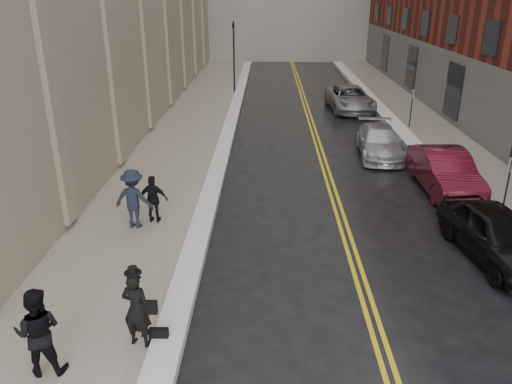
# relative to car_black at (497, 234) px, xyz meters

# --- Properties ---
(sidewalk_left) EXTENTS (4.00, 64.00, 0.15)m
(sidewalk_left) POSITION_rel_car_black_xyz_m (-11.07, 10.56, -0.69)
(sidewalk_left) COLOR gray
(sidewalk_left) RESTS_ON ground
(sidewalk_right) EXTENTS (3.00, 64.00, 0.15)m
(sidewalk_right) POSITION_rel_car_black_xyz_m (2.43, 10.56, -0.69)
(sidewalk_right) COLOR gray
(sidewalk_right) RESTS_ON ground
(lane_stripe_a) EXTENTS (0.12, 64.00, 0.01)m
(lane_stripe_a) POSITION_rel_car_black_xyz_m (-4.19, 10.56, -0.76)
(lane_stripe_a) COLOR gold
(lane_stripe_a) RESTS_ON ground
(lane_stripe_b) EXTENTS (0.12, 64.00, 0.01)m
(lane_stripe_b) POSITION_rel_car_black_xyz_m (-3.95, 10.56, -0.76)
(lane_stripe_b) COLOR gold
(lane_stripe_b) RESTS_ON ground
(snow_ridge_left) EXTENTS (0.70, 60.80, 0.26)m
(snow_ridge_left) POSITION_rel_car_black_xyz_m (-8.77, 10.56, -0.64)
(snow_ridge_left) COLOR white
(snow_ridge_left) RESTS_ON ground
(snow_ridge_right) EXTENTS (0.85, 60.80, 0.30)m
(snow_ridge_right) POSITION_rel_car_black_xyz_m (0.58, 10.56, -0.62)
(snow_ridge_right) COLOR white
(snow_ridge_right) RESTS_ON ground
(traffic_signal) EXTENTS (0.18, 0.15, 5.20)m
(traffic_signal) POSITION_rel_car_black_xyz_m (-9.17, 24.56, 2.32)
(traffic_signal) COLOR black
(traffic_signal) RESTS_ON ground
(parking_sign_near) EXTENTS (0.06, 0.35, 2.23)m
(parking_sign_near) POSITION_rel_car_black_xyz_m (1.33, 2.56, 0.59)
(parking_sign_near) COLOR black
(parking_sign_near) RESTS_ON ground
(parking_sign_far) EXTENTS (0.06, 0.35, 2.23)m
(parking_sign_far) POSITION_rel_car_black_xyz_m (1.33, 14.56, 0.59)
(parking_sign_far) COLOR black
(parking_sign_far) RESTS_ON ground
(car_black) EXTENTS (2.39, 4.70, 1.53)m
(car_black) POSITION_rel_car_black_xyz_m (0.00, 0.00, 0.00)
(car_black) COLOR black
(car_black) RESTS_ON ground
(car_maroon) EXTENTS (1.78, 4.87, 1.60)m
(car_maroon) POSITION_rel_car_black_xyz_m (0.23, 5.30, 0.03)
(car_maroon) COLOR #4F0E1C
(car_maroon) RESTS_ON ground
(car_silver_near) EXTENTS (2.22, 4.80, 1.36)m
(car_silver_near) POSITION_rel_car_black_xyz_m (-1.37, 9.69, -0.09)
(car_silver_near) COLOR #AAACB2
(car_silver_near) RESTS_ON ground
(car_silver_far) EXTENTS (2.87, 5.68, 1.54)m
(car_silver_far) POSITION_rel_car_black_xyz_m (-1.33, 19.31, 0.00)
(car_silver_far) COLOR gray
(car_silver_far) RESTS_ON ground
(pedestrian_main) EXTENTS (0.74, 0.57, 1.79)m
(pedestrian_main) POSITION_rel_car_black_xyz_m (-9.37, -4.25, 0.28)
(pedestrian_main) COLOR black
(pedestrian_main) RESTS_ON sidewalk_left
(pedestrian_a) EXTENTS (1.01, 0.83, 1.90)m
(pedestrian_a) POSITION_rel_car_black_xyz_m (-11.10, -5.11, 0.33)
(pedestrian_a) COLOR black
(pedestrian_a) RESTS_ON sidewalk_left
(pedestrian_b) EXTENTS (1.37, 0.94, 1.96)m
(pedestrian_b) POSITION_rel_car_black_xyz_m (-10.90, 1.53, 0.36)
(pedestrian_b) COLOR black
(pedestrian_b) RESTS_ON sidewalk_left
(pedestrian_c) EXTENTS (0.96, 0.44, 1.61)m
(pedestrian_c) POSITION_rel_car_black_xyz_m (-10.35, 1.92, 0.19)
(pedestrian_c) COLOR black
(pedestrian_c) RESTS_ON sidewalk_left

